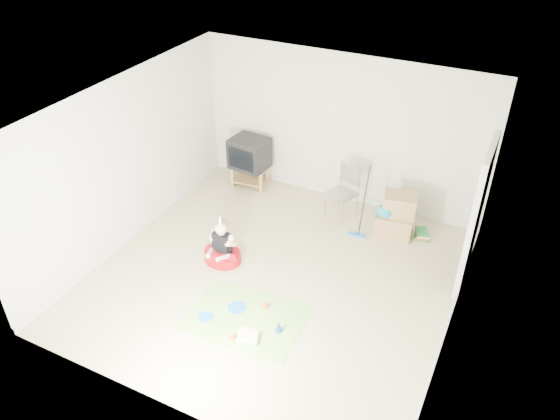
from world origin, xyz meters
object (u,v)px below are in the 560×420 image
at_px(tv_stand, 250,174).
at_px(seated_woman, 223,251).
at_px(crt_tv, 249,153).
at_px(folding_chair, 342,193).
at_px(birthday_cake, 248,337).
at_px(cardboard_boxes, 396,216).

bearing_deg(tv_stand, seated_woman, -71.86).
relative_size(crt_tv, folding_chair, 0.68).
relative_size(tv_stand, crt_tv, 1.02).
bearing_deg(tv_stand, folding_chair, -6.52).
bearing_deg(birthday_cake, cardboard_boxes, 71.92).
distance_m(tv_stand, birthday_cake, 3.82).
relative_size(cardboard_boxes, birthday_cake, 2.29).
relative_size(tv_stand, birthday_cake, 2.07).
relative_size(crt_tv, cardboard_boxes, 0.89).
bearing_deg(crt_tv, folding_chair, -0.92).
height_order(cardboard_boxes, seated_woman, seated_woman).
height_order(crt_tv, folding_chair, crt_tv).
bearing_deg(birthday_cake, crt_tv, 118.39).
relative_size(folding_chair, cardboard_boxes, 1.30).
distance_m(tv_stand, folding_chair, 1.88).
distance_m(tv_stand, cardboard_boxes, 2.83).
height_order(seated_woman, birthday_cake, seated_woman).
distance_m(crt_tv, birthday_cake, 3.86).
distance_m(tv_stand, seated_woman, 2.23).
bearing_deg(seated_woman, folding_chair, 58.67).
height_order(folding_chair, seated_woman, folding_chair).
relative_size(cardboard_boxes, seated_woman, 0.88).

